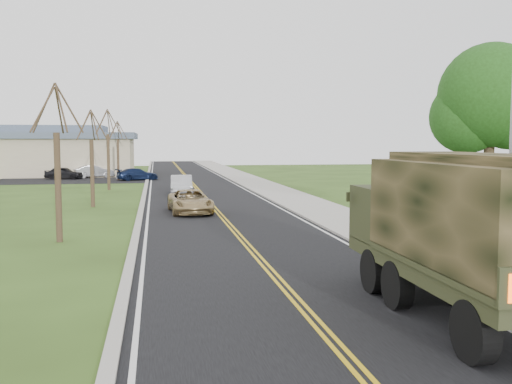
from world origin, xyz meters
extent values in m
plane|color=#2F4517|center=(0.00, 0.00, 0.00)|extent=(160.00, 160.00, 0.00)
cube|color=black|center=(0.00, 40.00, 0.01)|extent=(8.00, 120.00, 0.01)
cube|color=#9E998E|center=(4.15, 40.00, 0.06)|extent=(0.30, 120.00, 0.12)
cube|color=#9E998E|center=(5.90, 40.00, 0.05)|extent=(3.20, 120.00, 0.10)
cube|color=#9E998E|center=(-4.15, 40.00, 0.05)|extent=(0.30, 120.00, 0.10)
cylinder|color=#38281C|center=(11.00, 10.00, 2.52)|extent=(0.44, 0.44, 5.04)
sphere|color=#1C3F12|center=(11.00, 10.00, 5.85)|extent=(4.50, 4.50, 4.50)
sphere|color=#1C3F12|center=(10.20, 10.50, 4.95)|extent=(3.24, 3.24, 3.24)
sphere|color=#1C3F12|center=(11.70, 9.60, 5.22)|extent=(3.42, 3.42, 3.42)
cylinder|color=#38281C|center=(-7.00, 10.00, 2.10)|extent=(0.24, 0.24, 4.20)
cylinder|color=#38281C|center=(-6.52, 10.13, 5.13)|extent=(1.01, 0.33, 1.90)
cylinder|color=#38281C|center=(-6.97, 10.62, 5.05)|extent=(0.13, 1.29, 1.74)
cylinder|color=#38281C|center=(-7.46, 10.18, 5.13)|extent=(0.98, 0.43, 1.90)
cylinder|color=#38281C|center=(-7.39, 9.52, 5.05)|extent=(0.79, 1.05, 1.77)
cylinder|color=#38281C|center=(-6.73, 9.59, 5.13)|extent=(0.58, 0.90, 1.90)
cylinder|color=#38281C|center=(-7.00, 22.00, 1.98)|extent=(0.24, 0.24, 3.96)
cylinder|color=#38281C|center=(-6.55, 22.12, 4.83)|extent=(0.96, 0.32, 1.79)
cylinder|color=#38281C|center=(-6.97, 22.58, 4.76)|extent=(0.12, 1.22, 1.65)
cylinder|color=#38281C|center=(-7.43, 22.17, 4.83)|extent=(0.93, 0.41, 1.79)
cylinder|color=#38281C|center=(-7.37, 21.55, 4.76)|extent=(0.75, 0.99, 1.67)
cylinder|color=#38281C|center=(-6.75, 21.61, 4.83)|extent=(0.55, 0.85, 1.80)
cylinder|color=#38281C|center=(-7.00, 34.00, 2.22)|extent=(0.24, 0.24, 4.44)
cylinder|color=#38281C|center=(-6.50, 34.13, 5.42)|extent=(1.07, 0.35, 2.00)
cylinder|color=#38281C|center=(-6.97, 34.65, 5.34)|extent=(0.13, 1.36, 1.84)
cylinder|color=#38281C|center=(-7.49, 34.19, 5.42)|extent=(1.03, 0.46, 2.00)
cylinder|color=#38281C|center=(-7.41, 33.49, 5.34)|extent=(0.83, 1.10, 1.87)
cylinder|color=#38281C|center=(-6.72, 33.56, 5.42)|extent=(0.61, 0.95, 2.01)
cylinder|color=#38281C|center=(-7.00, 46.00, 2.04)|extent=(0.24, 0.24, 4.08)
cylinder|color=#38281C|center=(-6.54, 46.12, 4.98)|extent=(0.99, 0.33, 1.84)
cylinder|color=#38281C|center=(-6.97, 46.60, 4.91)|extent=(0.13, 1.25, 1.69)
cylinder|color=#38281C|center=(-7.45, 46.17, 4.98)|extent=(0.95, 0.42, 1.85)
cylinder|color=#38281C|center=(-7.38, 45.53, 4.91)|extent=(0.77, 1.02, 1.72)
cylinder|color=#38281C|center=(-6.74, 45.60, 4.98)|extent=(0.57, 0.88, 1.85)
cube|color=tan|center=(-16.00, 56.00, 2.10)|extent=(20.00, 12.00, 4.20)
cube|color=#475466|center=(-16.00, 56.00, 4.50)|extent=(21.00, 13.00, 0.70)
cube|color=#475466|center=(-16.00, 56.00, 5.20)|extent=(14.00, 8.00, 0.90)
cube|color=black|center=(-10.00, 46.00, 0.01)|extent=(18.00, 10.00, 0.02)
cylinder|color=black|center=(2.10, -3.87, 0.56)|extent=(0.37, 1.13, 1.13)
cylinder|color=black|center=(2.13, -0.58, 0.56)|extent=(0.37, 1.13, 1.13)
cylinder|color=black|center=(4.28, -0.60, 0.56)|extent=(0.37, 1.13, 1.13)
cylinder|color=black|center=(2.14, 0.85, 0.56)|extent=(0.37, 1.13, 1.13)
cylinder|color=black|center=(4.29, 0.83, 0.56)|extent=(0.37, 1.13, 1.13)
cube|color=#30341C|center=(3.20, -1.21, 1.08)|extent=(2.52, 7.20, 0.36)
cube|color=#30341C|center=(3.22, 1.41, 1.95)|extent=(2.48, 1.97, 1.44)
cube|color=black|center=(3.23, 2.33, 2.15)|extent=(2.26, 0.10, 0.72)
cube|color=#30341C|center=(3.19, -2.08, 1.33)|extent=(2.61, 5.45, 0.15)
cube|color=black|center=(3.19, -2.08, 2.41)|extent=(2.61, 5.45, 2.05)
cube|color=black|center=(3.19, -2.08, 3.49)|extent=(1.68, 5.45, 0.26)
cube|color=#FF590C|center=(2.09, -4.85, 1.59)|extent=(0.10, 0.04, 0.46)
imported|color=#A1895A|center=(-1.50, 18.02, 0.64)|extent=(2.40, 4.70, 1.27)
imported|color=silver|center=(-1.49, 28.66, 0.71)|extent=(1.65, 4.36, 1.42)
imported|color=#0F1C38|center=(10.70, 8.28, 0.71)|extent=(5.08, 2.47, 1.42)
imported|color=black|center=(-12.59, 48.17, 0.64)|extent=(3.97, 2.13, 1.28)
imported|color=#ABACB0|center=(-9.78, 50.00, 0.68)|extent=(4.38, 2.64, 1.36)
imported|color=#0F1A39|center=(-5.11, 45.27, 0.60)|extent=(4.46, 2.98, 1.20)
camera|label=1|loc=(-3.32, -12.69, 3.86)|focal=40.00mm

